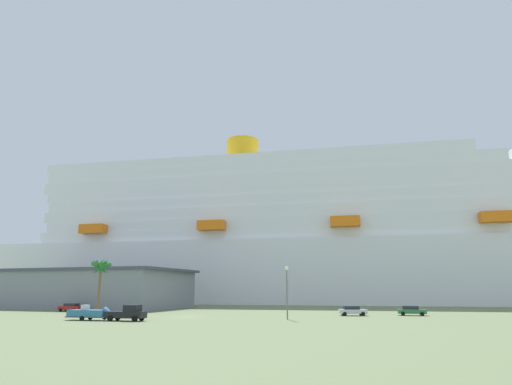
{
  "coord_description": "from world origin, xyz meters",
  "views": [
    {
      "loc": [
        27.15,
        -67.61,
        4.39
      ],
      "look_at": [
        4.11,
        32.59,
        27.44
      ],
      "focal_mm": 30.24,
      "sensor_mm": 36.0,
      "label": 1
    }
  ],
  "objects": [
    {
      "name": "ground_plane",
      "position": [
        0.0,
        30.0,
        0.0
      ],
      "size": [
        600.0,
        600.0,
        0.0
      ],
      "primitive_type": "plane",
      "color": "#66754C"
    },
    {
      "name": "cruise_ship",
      "position": [
        22.33,
        67.81,
        18.59
      ],
      "size": [
        258.97,
        37.53,
        60.63
      ],
      "color": "white",
      "rests_on": "ground_plane"
    },
    {
      "name": "terminal_building",
      "position": [
        -38.8,
        26.3,
        4.46
      ],
      "size": [
        55.34,
        28.92,
        8.87
      ],
      "color": "gray",
      "rests_on": "ground_plane"
    },
    {
      "name": "pickup_truck",
      "position": [
        -4.61,
        -10.4,
        1.04
      ],
      "size": [
        5.61,
        2.31,
        2.2
      ],
      "color": "black",
      "rests_on": "ground_plane"
    },
    {
      "name": "small_boat_on_trailer",
      "position": [
        -10.11,
        -10.36,
        0.96
      ],
      "size": [
        8.09,
        2.24,
        2.15
      ],
      "color": "#595960",
      "rests_on": "ground_plane"
    },
    {
      "name": "palm_tree",
      "position": [
        -17.88,
        2.95,
        7.69
      ],
      "size": [
        3.66,
        3.71,
        9.53
      ],
      "color": "brown",
      "rests_on": "ground_plane"
    },
    {
      "name": "street_lamp",
      "position": [
        16.94,
        -2.63,
        5.04
      ],
      "size": [
        0.56,
        0.56,
        7.69
      ],
      "color": "slate",
      "rests_on": "ground_plane"
    },
    {
      "name": "parked_car_red_hatchback",
      "position": [
        -28.75,
        10.54,
        0.83
      ],
      "size": [
        4.52,
        2.26,
        1.58
      ],
      "color": "red",
      "rests_on": "ground_plane"
    },
    {
      "name": "parked_car_silver_sedan",
      "position": [
        26.15,
        9.1,
        0.83
      ],
      "size": [
        4.85,
        2.78,
        1.58
      ],
      "color": "silver",
      "rests_on": "ground_plane"
    },
    {
      "name": "parked_car_blue_suv",
      "position": [
        -21.89,
        19.45,
        0.83
      ],
      "size": [
        4.48,
        2.26,
        1.58
      ],
      "color": "#264C99",
      "rests_on": "ground_plane"
    },
    {
      "name": "parked_car_green_wagon",
      "position": [
        35.91,
        11.74,
        0.83
      ],
      "size": [
        4.68,
        2.29,
        1.58
      ],
      "color": "#2D723F",
      "rests_on": "ground_plane"
    }
  ]
}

